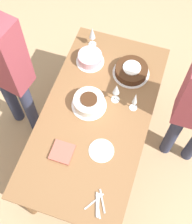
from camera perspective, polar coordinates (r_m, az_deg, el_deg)
ground_plane at (r=3.18m, az=0.00°, el=-6.61°), size 12.00×12.00×0.00m
dining_table at (r=2.60m, az=0.00°, el=-1.58°), size 1.68×0.86×0.74m
cake_center_white at (r=2.50m, az=-1.30°, el=1.77°), size 0.29×0.29×0.11m
cake_front_chocolate at (r=2.70m, az=6.48°, el=7.53°), size 0.32×0.32×0.09m
cake_back_decorated at (r=2.75m, az=-1.10°, el=9.79°), size 0.25×0.25×0.09m
wine_glass_near at (r=2.80m, az=-0.69°, el=14.13°), size 0.07×0.07×0.21m
wine_glass_far at (r=2.45m, az=3.73°, el=4.05°), size 0.07×0.07×0.22m
wine_glass_extra at (r=2.43m, az=7.15°, el=2.31°), size 0.07×0.07×0.21m
dessert_plate_left at (r=2.38m, az=0.99°, el=-7.08°), size 0.19×0.19×0.01m
fork_pile at (r=2.27m, az=0.36°, el=-16.41°), size 0.20×0.15×0.01m
napkin_stack at (r=2.38m, az=-6.22°, el=-7.30°), size 0.16×0.16×0.02m
person_watching at (r=2.54m, az=-16.72°, el=8.52°), size 0.29×0.43×1.68m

